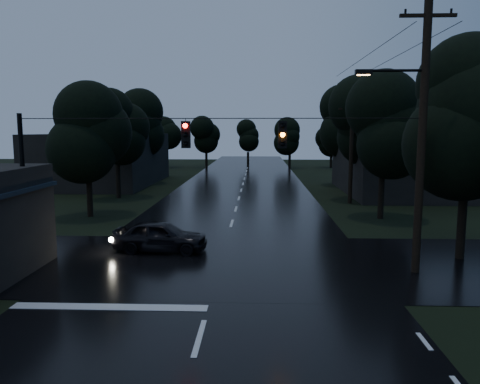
{
  "coord_description": "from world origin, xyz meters",
  "views": [
    {
      "loc": [
        1.5,
        -6.47,
        5.36
      ],
      "look_at": [
        0.67,
        14.95,
        2.53
      ],
      "focal_mm": 35.0,
      "sensor_mm": 36.0,
      "label": 1
    }
  ],
  "objects": [
    {
      "name": "main_road",
      "position": [
        0.0,
        30.0,
        0.0
      ],
      "size": [
        12.0,
        120.0,
        0.02
      ],
      "primitive_type": "cube",
      "color": "black",
      "rests_on": "ground"
    },
    {
      "name": "cross_street",
      "position": [
        0.0,
        12.0,
        0.0
      ],
      "size": [
        60.0,
        9.0,
        0.02
      ],
      "primitive_type": "cube",
      "color": "black",
      "rests_on": "ground"
    },
    {
      "name": "building_far_right",
      "position": [
        14.0,
        34.0,
        2.2
      ],
      "size": [
        10.0,
        14.0,
        4.4
      ],
      "primitive_type": "cube",
      "color": "black",
      "rests_on": "ground"
    },
    {
      "name": "building_far_left",
      "position": [
        -14.0,
        40.0,
        2.5
      ],
      "size": [
        10.0,
        16.0,
        5.0
      ],
      "primitive_type": "cube",
      "color": "black",
      "rests_on": "ground"
    },
    {
      "name": "utility_pole_main",
      "position": [
        7.41,
        11.0,
        5.26
      ],
      "size": [
        3.5,
        0.3,
        10.0
      ],
      "color": "black",
      "rests_on": "ground"
    },
    {
      "name": "utility_pole_far",
      "position": [
        8.3,
        28.0,
        3.88
      ],
      "size": [
        2.0,
        0.3,
        7.5
      ],
      "color": "black",
      "rests_on": "ground"
    },
    {
      "name": "anchor_pole_left",
      "position": [
        -7.5,
        11.0,
        3.0
      ],
      "size": [
        0.18,
        0.18,
        6.0
      ],
      "primitive_type": "cylinder",
      "color": "black",
      "rests_on": "ground"
    },
    {
      "name": "span_signals",
      "position": [
        0.56,
        10.99,
        5.24
      ],
      "size": [
        15.0,
        0.37,
        1.12
      ],
      "color": "black",
      "rests_on": "ground"
    },
    {
      "name": "tree_corner_near",
      "position": [
        10.0,
        13.0,
        5.99
      ],
      "size": [
        4.48,
        4.48,
        9.44
      ],
      "color": "black",
      "rests_on": "ground"
    },
    {
      "name": "tree_left_a",
      "position": [
        -9.0,
        22.0,
        5.24
      ],
      "size": [
        3.92,
        3.92,
        8.26
      ],
      "color": "black",
      "rests_on": "ground"
    },
    {
      "name": "tree_left_b",
      "position": [
        -9.6,
        30.0,
        5.62
      ],
      "size": [
        4.2,
        4.2,
        8.85
      ],
      "color": "black",
      "rests_on": "ground"
    },
    {
      "name": "tree_left_c",
      "position": [
        -10.2,
        40.0,
        5.99
      ],
      "size": [
        4.48,
        4.48,
        9.44
      ],
      "color": "black",
      "rests_on": "ground"
    },
    {
      "name": "tree_right_a",
      "position": [
        9.0,
        22.0,
        5.62
      ],
      "size": [
        4.2,
        4.2,
        8.85
      ],
      "color": "black",
      "rests_on": "ground"
    },
    {
      "name": "tree_right_b",
      "position": [
        9.6,
        30.0,
        5.99
      ],
      "size": [
        4.48,
        4.48,
        9.44
      ],
      "color": "black",
      "rests_on": "ground"
    },
    {
      "name": "tree_right_c",
      "position": [
        10.2,
        40.0,
        6.37
      ],
      "size": [
        4.76,
        4.76,
        10.03
      ],
      "color": "black",
      "rests_on": "ground"
    },
    {
      "name": "car",
      "position": [
        -2.81,
        13.68,
        0.7
      ],
      "size": [
        4.25,
        1.97,
        1.41
      ],
      "primitive_type": "imported",
      "rotation": [
        0.0,
        0.0,
        1.5
      ],
      "color": "black",
      "rests_on": "ground"
    }
  ]
}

